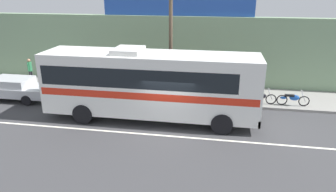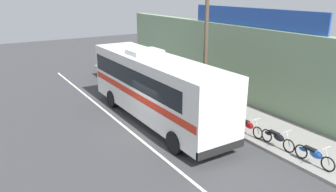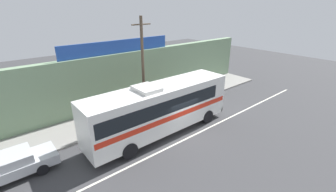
% 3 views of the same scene
% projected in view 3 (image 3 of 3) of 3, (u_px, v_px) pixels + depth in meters
% --- Properties ---
extents(ground_plane, '(70.00, 70.00, 0.00)m').
position_uv_depth(ground_plane, '(182.00, 133.00, 16.51)').
color(ground_plane, '#3A3A3D').
extents(sidewalk_slab, '(30.00, 3.60, 0.14)m').
position_uv_depth(sidewalk_slab, '(142.00, 108.00, 20.19)').
color(sidewalk_slab, gray).
rests_on(sidewalk_slab, ground_plane).
extents(storefront_facade, '(30.00, 0.70, 4.80)m').
position_uv_depth(storefront_facade, '(128.00, 78.00, 20.85)').
color(storefront_facade, gray).
rests_on(storefront_facade, ground_plane).
extents(storefront_billboard, '(10.13, 0.12, 1.10)m').
position_uv_depth(storefront_billboard, '(119.00, 47.00, 19.32)').
color(storefront_billboard, '#234CAD').
rests_on(storefront_billboard, storefront_facade).
extents(road_center_stripe, '(30.00, 0.14, 0.01)m').
position_uv_depth(road_center_stripe, '(190.00, 137.00, 15.94)').
color(road_center_stripe, silver).
rests_on(road_center_stripe, ground_plane).
extents(intercity_bus, '(11.03, 2.64, 3.78)m').
position_uv_depth(intercity_bus, '(160.00, 107.00, 15.75)').
color(intercity_bus, white).
rests_on(intercity_bus, ground_plane).
extents(parked_car, '(4.55, 1.89, 1.37)m').
position_uv_depth(parked_car, '(9.00, 166.00, 11.99)').
color(parked_car, '#B7BABF').
rests_on(parked_car, ground_plane).
extents(utility_pole, '(1.60, 0.22, 7.82)m').
position_uv_depth(utility_pole, '(143.00, 67.00, 17.41)').
color(utility_pole, brown).
rests_on(utility_pole, sidewalk_slab).
extents(motorcycle_red, '(1.84, 0.56, 0.94)m').
position_uv_depth(motorcycle_red, '(203.00, 90.00, 23.04)').
color(motorcycle_red, black).
rests_on(motorcycle_red, sidewalk_slab).
extents(motorcycle_blue, '(1.86, 0.56, 0.94)m').
position_uv_depth(motorcycle_blue, '(190.00, 95.00, 21.94)').
color(motorcycle_blue, black).
rests_on(motorcycle_blue, sidewalk_slab).
extents(motorcycle_purple, '(1.91, 0.56, 0.94)m').
position_uv_depth(motorcycle_purple, '(178.00, 99.00, 20.84)').
color(motorcycle_purple, black).
rests_on(motorcycle_purple, sidewalk_slab).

